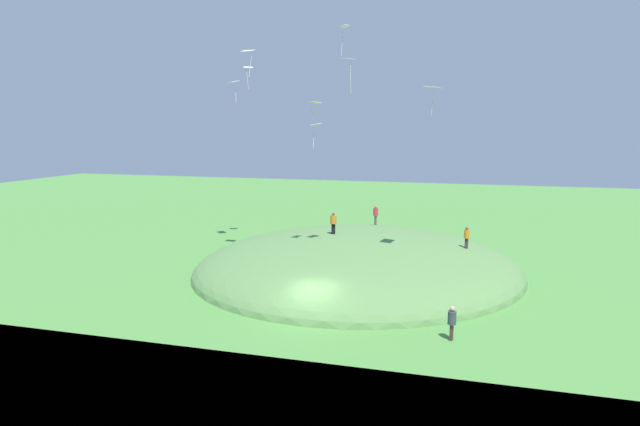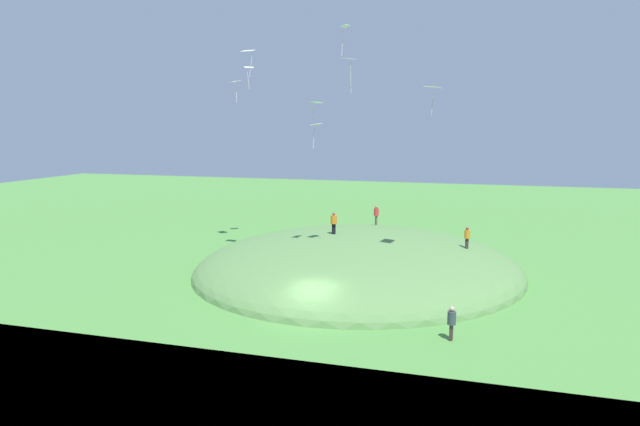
% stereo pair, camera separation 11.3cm
% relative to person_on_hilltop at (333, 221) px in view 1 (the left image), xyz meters
% --- Properties ---
extents(ground_plane, '(160.00, 160.00, 0.00)m').
position_rel_person_on_hilltop_xyz_m(ground_plane, '(-11.16, -1.68, -3.75)').
color(ground_plane, '#4F8C3E').
extents(grass_hill, '(25.78, 24.41, 5.49)m').
position_rel_person_on_hilltop_xyz_m(grass_hill, '(0.09, -1.87, -3.75)').
color(grass_hill, '#5A8549').
rests_on(grass_hill, ground_plane).
extents(person_on_hilltop, '(0.65, 0.65, 1.67)m').
position_rel_person_on_hilltop_xyz_m(person_on_hilltop, '(0.00, 0.00, 0.00)').
color(person_on_hilltop, black).
rests_on(person_on_hilltop, grass_hill).
extents(person_watching_kites, '(0.59, 0.59, 1.72)m').
position_rel_person_on_hilltop_xyz_m(person_watching_kites, '(7.20, -1.88, -0.38)').
color(person_watching_kites, '#4F5442').
rests_on(person_watching_kites, grass_hill).
extents(person_near_shore, '(0.53, 0.53, 1.80)m').
position_rel_person_on_hilltop_xyz_m(person_near_shore, '(-12.51, -9.61, -2.61)').
color(person_near_shore, '#402C28').
rests_on(person_near_shore, ground_plane).
extents(person_with_child, '(0.51, 0.51, 1.59)m').
position_rel_person_on_hilltop_xyz_m(person_with_child, '(0.52, -9.80, -0.67)').
color(person_with_child, '#322B29').
rests_on(person_with_child, grass_hill).
extents(kite_0, '(1.03, 0.92, 2.14)m').
position_rel_person_on_hilltop_xyz_m(kite_0, '(-6.22, -2.55, 11.01)').
color(kite_0, white).
extents(kite_1, '(0.90, 1.00, 2.00)m').
position_rel_person_on_hilltop_xyz_m(kite_1, '(6.73, 9.65, 12.06)').
color(kite_1, '#F2E7CF').
extents(kite_2, '(0.74, 0.62, 2.15)m').
position_rel_person_on_hilltop_xyz_m(kite_2, '(0.72, -0.58, 14.01)').
color(kite_2, white).
extents(kite_3, '(1.26, 1.24, 1.35)m').
position_rel_person_on_hilltop_xyz_m(kite_3, '(3.25, 2.42, 8.89)').
color(kite_3, white).
extents(kite_4, '(1.26, 0.98, 1.71)m').
position_rel_person_on_hilltop_xyz_m(kite_4, '(-5.75, -7.64, 9.32)').
color(kite_4, white).
extents(kite_5, '(0.89, 0.69, 1.65)m').
position_rel_person_on_hilltop_xyz_m(kite_5, '(-4.52, 0.04, 7.08)').
color(kite_5, white).
extents(kite_6, '(0.80, 1.08, 2.08)m').
position_rel_person_on_hilltop_xyz_m(kite_6, '(0.47, 6.96, 12.66)').
color(kite_6, silver).
extents(kite_7, '(1.33, 1.37, 1.91)m').
position_rel_person_on_hilltop_xyz_m(kite_7, '(5.06, 10.33, 10.78)').
color(kite_7, white).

